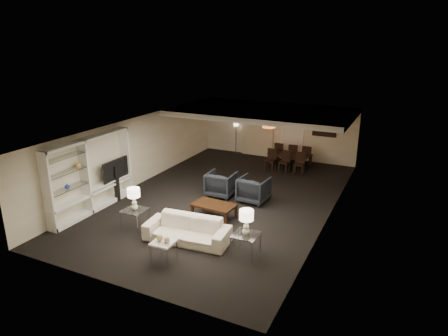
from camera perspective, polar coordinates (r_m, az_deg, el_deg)
The scene contains 35 objects.
floor at distance 13.56m, azimuth 0.00°, elevation -4.42°, with size 11.00×11.00×0.00m, color black.
ceiling at distance 12.81m, azimuth 0.00°, elevation 5.96°, with size 7.00×11.00×0.02m, color silver.
wall_back at distance 18.08m, azimuth 7.60°, elevation 5.38°, with size 7.00×0.02×2.50m, color #C0B59A.
wall_front at distance 8.87m, azimuth -15.78°, elevation -9.14°, with size 7.00×0.02×2.50m, color #C0B59A.
wall_left at distance 14.92m, azimuth -12.22°, elevation 2.37°, with size 0.02×11.00×2.50m, color #C0B59A.
wall_right at distance 12.12m, azimuth 15.10°, elevation -1.57°, with size 0.02×11.00×2.50m, color #C0B59A.
ceiling_soffit at distance 16.00m, azimuth 5.49°, elevation 7.98°, with size 7.00×4.00×0.20m, color silver.
curtains at distance 18.31m, azimuth 4.83°, elevation 5.47°, with size 1.50×0.12×2.40m, color beige.
door at distance 17.90m, azimuth 9.67°, elevation 4.49°, with size 0.90×0.05×2.10m, color silver.
painting at distance 17.46m, azimuth 14.18°, elevation 5.53°, with size 0.95×0.04×0.65m, color #142D38.
media_unit at distance 12.96m, azimuth -18.49°, elevation -0.95°, with size 0.38×3.40×2.35m, color white, non-canonical shape.
pendant_light at distance 15.99m, azimuth 6.45°, elevation 6.19°, with size 0.52×0.52×0.24m, color #D8591E.
sofa at distance 10.80m, azimuth -5.30°, elevation -8.77°, with size 2.28×0.89×0.67m, color beige.
coffee_table at distance 12.11m, azimuth -1.40°, elevation -6.16°, with size 1.25×0.73×0.45m, color black, non-canonical shape.
armchair_left at distance 13.68m, azimuth -0.42°, elevation -2.30°, with size 0.91×0.93×0.85m, color black.
armchair_right at distance 13.24m, azimuth 4.26°, elevation -3.08°, with size 0.91×0.93×0.85m, color black.
side_table_left at distance 11.71m, azimuth -12.52°, elevation -7.14°, with size 0.63×0.63×0.59m, color silver, non-canonical shape.
side_table_right at distance 10.14m, azimuth 3.14°, elevation -10.89°, with size 0.63×0.63×0.59m, color silver, non-canonical shape.
table_lamp_left at distance 11.46m, azimuth -12.73°, elevation -4.36°, with size 0.36×0.36×0.65m, color beige, non-canonical shape.
table_lamp_right at distance 9.86m, azimuth 3.20°, elevation -7.76°, with size 0.36×0.36×0.65m, color #F4E9CE, non-canonical shape.
marble_table at distance 10.03m, azimuth -8.57°, elevation -11.66°, with size 0.52×0.52×0.52m, color white, non-canonical shape.
gold_gourd_a at distance 9.91m, azimuth -9.15°, elevation -9.79°, with size 0.17×0.17×0.17m, color tan.
gold_gourd_b at distance 9.81m, azimuth -8.17°, elevation -10.11°, with size 0.15×0.15×0.15m, color tan.
television at distance 13.63m, azimuth -15.61°, elevation -0.14°, with size 0.15×1.17×0.67m, color black.
vase_blue at distance 12.35m, azimuth -21.50°, elevation -2.39°, with size 0.15×0.15×0.16m, color #233998.
vase_amber at distance 12.51m, azimuth -20.14°, elevation 0.48°, with size 0.17×0.17×0.17m, color gold.
floor_speaker at distance 13.69m, azimuth -15.10°, elevation -2.13°, with size 0.13×0.13×1.22m, color black.
dining_table at distance 16.88m, azimuth 9.26°, elevation 1.01°, with size 1.68×0.94×0.59m, color black.
chair_nl at distance 16.41m, azimuth 6.62°, elevation 1.16°, with size 0.41×0.41×0.88m, color black, non-canonical shape.
chair_nm at distance 16.24m, azimuth 8.62°, elevation 0.88°, with size 0.41×0.41×0.88m, color black, non-canonical shape.
chair_nr at distance 16.08m, azimuth 10.66°, elevation 0.60°, with size 0.41×0.41×0.88m, color black, non-canonical shape.
chair_fl at distance 17.60m, azimuth 8.03°, elevation 2.27°, with size 0.41×0.41×0.88m, color black, non-canonical shape.
chair_fm at distance 17.43m, azimuth 9.90°, elevation 2.03°, with size 0.41×0.41×0.88m, color black, non-canonical shape.
chair_fr at distance 17.29m, azimuth 11.81°, elevation 1.77°, with size 0.41×0.41×0.88m, color black, non-canonical shape.
floor_lamp at distance 18.57m, azimuth 1.72°, elevation 4.33°, with size 0.22×0.22×1.53m, color black, non-canonical shape.
Camera 1 is at (5.42, -11.28, 5.22)m, focal length 32.00 mm.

